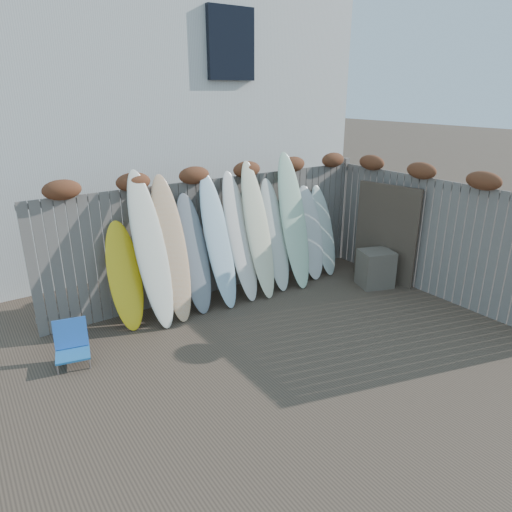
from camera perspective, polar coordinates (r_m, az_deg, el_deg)
ground at (r=6.50m, az=6.09°, el=-11.34°), size 80.00×80.00×0.00m
back_fence at (r=7.87m, az=-4.56°, el=3.81°), size 6.05×0.28×2.24m
right_fence at (r=8.31m, az=21.26°, el=3.07°), size 0.28×4.40×2.24m
house at (r=11.46m, az=-13.72°, el=18.64°), size 8.50×5.50×6.33m
beach_chair at (r=6.52m, az=-22.05°, el=-10.14°), size 0.51×0.53×0.56m
wooden_crate at (r=8.54m, az=14.72°, el=-1.51°), size 0.70×0.64×0.67m
lattice_panel at (r=8.65m, az=15.92°, el=2.68°), size 0.29×1.19×1.81m
surfboard_0 at (r=6.99m, az=-16.08°, el=-2.42°), size 0.53×0.61×1.60m
surfboard_1 at (r=6.89m, az=-13.02°, el=0.71°), size 0.55×0.85×2.31m
surfboard_2 at (r=7.06m, az=-10.51°, el=0.88°), size 0.51×0.79×2.20m
surfboard_3 at (r=7.27m, az=-7.79°, el=0.24°), size 0.49×0.68×1.87m
surfboard_4 at (r=7.39m, az=-4.75°, el=1.85°), size 0.51×0.79×2.15m
surfboard_5 at (r=7.62m, az=-2.01°, el=2.41°), size 0.53×0.79×2.14m
surfboard_6 at (r=7.73m, az=0.25°, el=3.23°), size 0.46×0.80×2.28m
surfboard_7 at (r=8.04m, az=2.35°, el=2.61°), size 0.48×0.70×1.94m
surfboard_8 at (r=8.18m, az=4.73°, el=4.40°), size 0.57×0.87×2.36m
surfboard_9 at (r=8.61m, az=6.75°, el=2.90°), size 0.58×0.66×1.72m
surfboard_10 at (r=8.83m, az=8.41°, el=3.17°), size 0.50×0.63×1.69m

